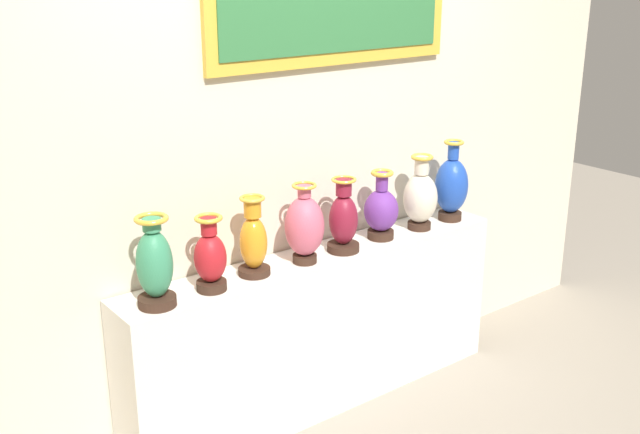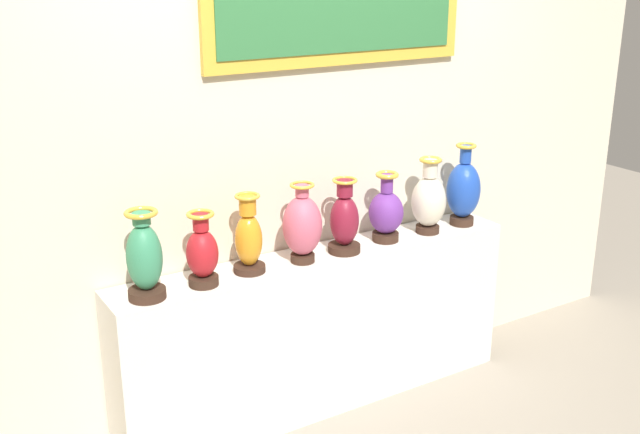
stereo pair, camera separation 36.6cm
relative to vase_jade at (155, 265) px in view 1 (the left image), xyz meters
The scene contains 11 objects.
ground_plane 1.34m from the vase_jade, ahead, with size 10.52×10.52×0.00m, color gray.
display_shelf 1.07m from the vase_jade, ahead, with size 2.11×0.29×0.82m, color silver.
back_wall 0.99m from the vase_jade, 15.77° to the left, with size 4.52×0.14×2.71m.
vase_jade is the anchor object (origin of this frame).
vase_crimson 0.26m from the vase_jade, ahead, with size 0.14×0.14×0.34m.
vase_amber 0.50m from the vase_jade, ahead, with size 0.15×0.15×0.37m.
vase_rose 0.77m from the vase_jade, ahead, with size 0.19×0.19×0.38m.
vase_burgundy 1.00m from the vase_jade, ahead, with size 0.16×0.16×0.37m.
vase_violet 1.27m from the vase_jade, ahead, with size 0.18×0.18×0.36m.
vase_ivory 1.53m from the vase_jade, ahead, with size 0.18×0.18×0.40m.
vase_sapphire 1.77m from the vase_jade, ahead, with size 0.18×0.18×0.44m.
Camera 1 is at (-2.12, -2.74, 2.19)m, focal length 43.22 mm.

